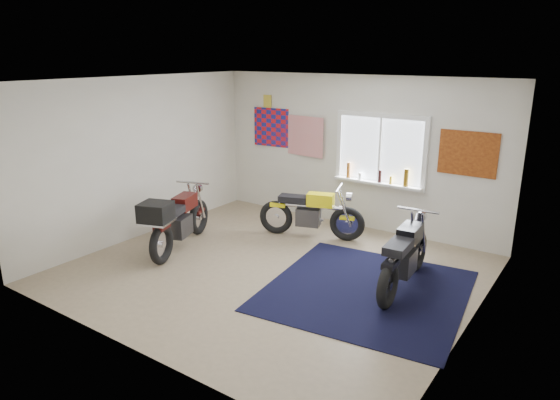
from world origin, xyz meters
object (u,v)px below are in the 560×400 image
Objects in this scene: navy_rug at (366,290)px; maroon_tourer at (176,220)px; yellow_triumph at (311,214)px; black_chrome_bike at (404,258)px.

maroon_tourer is at bearing -171.81° from navy_rug.
black_chrome_bike is (2.04, -0.94, 0.02)m from yellow_triumph.
navy_rug is 1.36× the size of maroon_tourer.
black_chrome_bike is 1.00× the size of maroon_tourer.
yellow_triumph is 2.24m from black_chrome_bike.
maroon_tourer reaches higher than yellow_triumph.
maroon_tourer reaches higher than navy_rug.
navy_rug is 0.67m from black_chrome_bike.
yellow_triumph is (-1.68, 1.31, 0.40)m from navy_rug.
yellow_triumph is at bearing -58.02° from maroon_tourer.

